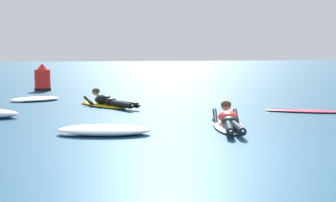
{
  "coord_description": "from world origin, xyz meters",
  "views": [
    {
      "loc": [
        -2.02,
        -6.13,
        1.51
      ],
      "look_at": [
        0.84,
        4.56,
        0.3
      ],
      "focal_mm": 47.85,
      "sensor_mm": 36.0,
      "label": 1
    }
  ],
  "objects": [
    {
      "name": "channel_marker_buoy",
      "position": [
        -2.24,
        12.05,
        0.43
      ],
      "size": [
        0.64,
        0.64,
        1.07
      ],
      "color": "red",
      "rests_on": "ground"
    },
    {
      "name": "whitewater_back",
      "position": [
        -1.05,
        2.0,
        0.09
      ],
      "size": [
        1.85,
        1.17,
        0.18
      ],
      "color": "white",
      "rests_on": "ground"
    },
    {
      "name": "drifting_surfboard",
      "position": [
        4.36,
        3.79,
        0.03
      ],
      "size": [
        2.2,
        1.5,
        0.16
      ],
      "color": "#E54C66",
      "rests_on": "ground"
    },
    {
      "name": "surfer_far",
      "position": [
        -0.48,
        6.23,
        0.14
      ],
      "size": [
        1.5,
        2.38,
        0.53
      ],
      "color": "yellow",
      "rests_on": "ground"
    },
    {
      "name": "whitewater_mid_left",
      "position": [
        -2.44,
        8.36,
        0.06
      ],
      "size": [
        1.73,
        1.39,
        0.12
      ],
      "color": "white",
      "rests_on": "ground"
    },
    {
      "name": "surfer_near",
      "position": [
        1.44,
        2.11,
        0.14
      ],
      "size": [
        1.15,
        2.51,
        0.55
      ],
      "color": "white",
      "rests_on": "ground"
    },
    {
      "name": "ground_plane",
      "position": [
        0.0,
        10.0,
        0.0
      ],
      "size": [
        120.0,
        120.0,
        0.0
      ],
      "primitive_type": "plane",
      "color": "navy"
    }
  ]
}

